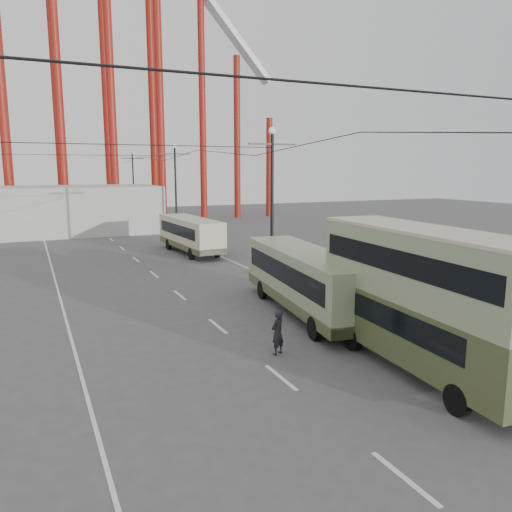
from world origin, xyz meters
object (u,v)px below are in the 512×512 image
single_decker_green (306,278)px  single_decker_cream (191,233)px  double_decker_bus (423,293)px  pedestrian (278,332)px

single_decker_green → single_decker_cream: size_ratio=1.17×
single_decker_green → single_decker_cream: single_decker_green is taller
double_decker_bus → single_decker_green: (-0.03, 7.64, -1.04)m
single_decker_green → pedestrian: (-3.63, -4.22, -0.87)m
single_decker_green → pedestrian: bearing=-123.4°
pedestrian → single_decker_green: bearing=-156.5°
single_decker_green → pedestrian: 5.64m
single_decker_cream → double_decker_bus: bearing=-93.6°
single_decker_cream → pedestrian: single_decker_cream is taller
double_decker_bus → pedestrian: double_decker_bus is taller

